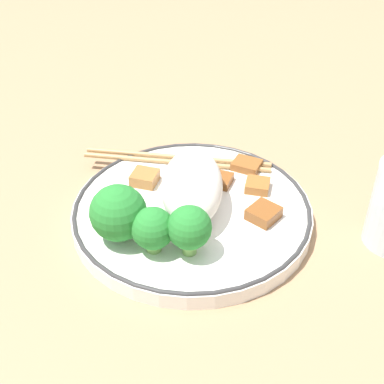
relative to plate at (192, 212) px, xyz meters
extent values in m
plane|color=#9E7A56|center=(0.00, 0.00, -0.01)|extent=(3.00, 3.00, 0.00)
cylinder|color=white|center=(0.00, 0.00, 0.00)|extent=(0.26, 0.26, 0.02)
torus|color=#333333|center=(0.00, 0.00, 0.01)|extent=(0.26, 0.26, 0.00)
ellipsoid|color=white|center=(0.00, 0.00, 0.03)|extent=(0.12, 0.06, 0.05)
cylinder|color=#7FB756|center=(-0.05, 0.07, 0.01)|extent=(0.01, 0.01, 0.01)
sphere|color=#267A2D|center=(-0.05, 0.07, 0.04)|extent=(0.06, 0.06, 0.06)
cylinder|color=#7FB756|center=(-0.07, 0.03, 0.01)|extent=(0.02, 0.02, 0.01)
sphere|color=#267A2D|center=(-0.07, 0.03, 0.03)|extent=(0.04, 0.04, 0.04)
cylinder|color=#7FB756|center=(-0.07, 0.00, 0.01)|extent=(0.01, 0.01, 0.02)
sphere|color=#267A2D|center=(-0.07, 0.00, 0.04)|extent=(0.04, 0.04, 0.04)
cube|color=brown|center=(0.04, -0.03, 0.01)|extent=(0.03, 0.03, 0.01)
cube|color=#995B28|center=(0.03, -0.07, 0.01)|extent=(0.03, 0.03, 0.01)
cube|color=#9E6633|center=(0.04, 0.06, 0.01)|extent=(0.03, 0.03, 0.01)
cube|color=brown|center=(-0.02, -0.08, 0.01)|extent=(0.04, 0.04, 0.01)
cube|color=brown|center=(0.08, -0.06, 0.01)|extent=(0.04, 0.04, 0.01)
cylinder|color=#AD8451|center=(0.09, 0.02, 0.01)|extent=(0.03, 0.23, 0.01)
cylinder|color=#AD8451|center=(0.08, 0.02, 0.01)|extent=(0.03, 0.23, 0.01)
camera|label=1|loc=(-0.45, -0.02, 0.36)|focal=50.00mm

